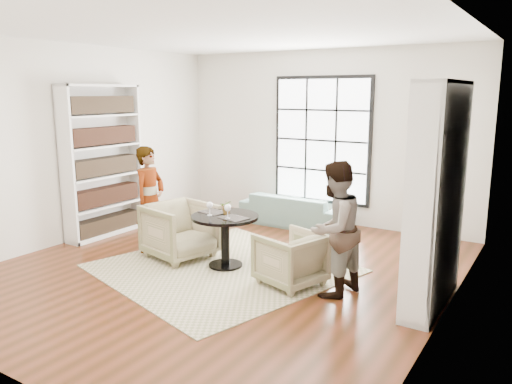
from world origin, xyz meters
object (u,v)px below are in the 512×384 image
Objects in this scene: sofa at (294,210)px; armchair_right at (291,259)px; person_right at (334,229)px; person_left at (150,200)px; wine_glass_right at (228,208)px; wine_glass_left at (210,206)px; armchair_left at (180,231)px; flower_centerpiece at (227,207)px; pedestal_table at (225,230)px.

armchair_right reaches higher than sofa.
armchair_right is 0.71m from person_right.
armchair_right is 0.46× the size of person_left.
sofa is at bearing 98.22° from wine_glass_right.
person_right is at bearing 0.89° from wine_glass_left.
sofa is at bearing 91.42° from wine_glass_left.
armchair_left is 4.44× the size of wine_glass_right.
sofa is 2.18× the size of armchair_left.
flower_centerpiece is at bearing -83.21° from person_right.
person_right reaches higher than wine_glass_left.
sofa is at bearing 95.42° from pedestal_table.
wine_glass_left is 0.96× the size of flower_centerpiece.
wine_glass_left is at bearing -130.70° from flower_centerpiece.
armchair_left reaches higher than pedestal_table.
armchair_left is 1.78m from armchair_right.
pedestal_table is 4.80× the size of wine_glass_left.
sofa is 2.62× the size of armchair_right.
person_left is at bearing 102.85° from armchair_left.
flower_centerpiece is (-0.15, 0.20, -0.04)m from wine_glass_right.
wine_glass_left is (-1.73, -0.03, 0.07)m from person_right.
person_right reaches higher than flower_centerpiece.
flower_centerpiece is (0.15, 0.18, -0.04)m from wine_glass_left.
pedestal_table is 0.38m from wine_glass_left.
armchair_right is 1.02m from wine_glass_right.
person_left reaches higher than armchair_left.
flower_centerpiece is at bearing -70.74° from armchair_left.
armchair_left is 0.75m from wine_glass_left.
wine_glass_right reaches higher than armchair_right.
armchair_right is at bearing 1.31° from wine_glass_left.
armchair_left is 0.55× the size of person_right.
person_left reaches higher than wine_glass_right.
flower_centerpiece is at bearing -92.52° from person_left.
wine_glass_left reaches higher than armchair_right.
pedestal_table is at bearing 33.76° from wine_glass_left.
person_right is at bearing -5.41° from flower_centerpiece.
pedestal_table is 4.58× the size of wine_glass_right.
person_left is at bearing 66.26° from sofa.
person_right is 1.43m from wine_glass_right.
armchair_right is at bearing 3.07° from wine_glass_right.
wine_glass_right is at bearing -75.91° from person_right.
wine_glass_right is at bearing -3.86° from wine_glass_left.
armchair_left is 0.67m from person_left.
person_left is 1.45m from wine_glass_right.
armchair_left is 4.48× the size of flower_centerpiece.
flower_centerpiece is (0.74, 0.08, 0.41)m from armchair_left.
sofa is at bearing 0.39° from armchair_left.
armchair_left is 1.20× the size of armchair_right.
person_left is 8.05× the size of flower_centerpiece.
wine_glass_right is (1.44, -0.11, 0.08)m from person_left.
flower_centerpiece is (0.21, -2.32, 0.53)m from sofa.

